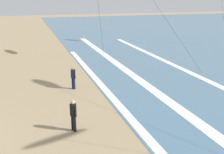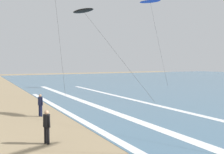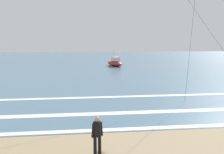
% 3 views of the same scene
% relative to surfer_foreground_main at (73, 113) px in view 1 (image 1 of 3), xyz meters
% --- Properties ---
extents(wave_foam_shoreline, '(37.19, 0.50, 0.01)m').
position_rel_surfer_foreground_main_xyz_m(wave_foam_shoreline, '(-0.44, 3.12, -0.94)').
color(wave_foam_shoreline, white).
rests_on(wave_foam_shoreline, ocean_surface).
extents(wave_foam_mid_break, '(57.18, 0.76, 0.01)m').
position_rel_surfer_foreground_main_xyz_m(wave_foam_mid_break, '(0.12, 6.27, -0.94)').
color(wave_foam_mid_break, white).
rests_on(wave_foam_mid_break, ocean_surface).
extents(surfer_foreground_main, '(0.50, 0.32, 1.60)m').
position_rel_surfer_foreground_main_xyz_m(surfer_foreground_main, '(0.00, 0.00, 0.00)').
color(surfer_foreground_main, black).
rests_on(surfer_foreground_main, ground).
extents(surfer_left_near, '(0.49, 0.32, 1.60)m').
position_rel_surfer_foreground_main_xyz_m(surfer_left_near, '(-6.13, 1.05, 0.00)').
color(surfer_left_near, '#141938').
rests_on(surfer_left_near, ground).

